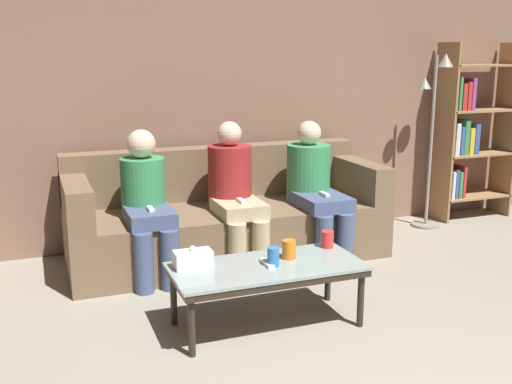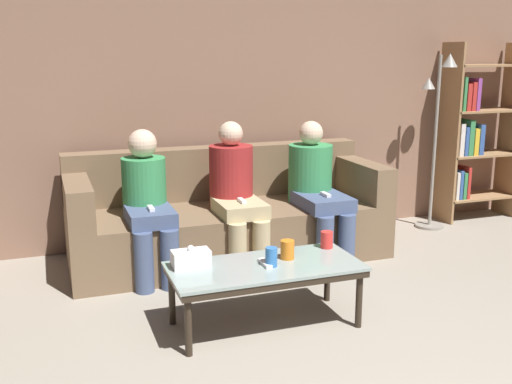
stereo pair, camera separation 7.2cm
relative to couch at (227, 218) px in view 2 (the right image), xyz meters
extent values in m
cube|color=#8C6651|center=(0.00, 0.52, 0.99)|extent=(12.00, 0.06, 2.60)
cube|color=brown|center=(0.00, -0.06, -0.10)|extent=(2.46, 0.90, 0.42)
cube|color=brown|center=(0.00, 0.29, 0.32)|extent=(2.46, 0.20, 0.42)
cube|color=brown|center=(-1.14, -0.06, 0.26)|extent=(0.18, 0.90, 0.30)
cube|color=brown|center=(1.14, -0.06, 0.26)|extent=(0.18, 0.90, 0.30)
cube|color=#8C9E99|center=(-0.16, -1.29, 0.06)|extent=(1.13, 0.52, 0.02)
cube|color=#2D2319|center=(-0.16, -1.29, 0.03)|extent=(1.11, 0.51, 0.04)
cylinder|color=#2D2319|center=(-0.68, -1.50, -0.15)|extent=(0.04, 0.04, 0.32)
cylinder|color=#2D2319|center=(0.35, -1.50, -0.15)|extent=(0.04, 0.04, 0.32)
cylinder|color=#2D2319|center=(-0.68, -1.08, -0.15)|extent=(0.04, 0.04, 0.32)
cylinder|color=#2D2319|center=(0.35, -1.08, -0.15)|extent=(0.04, 0.04, 0.32)
cylinder|color=red|center=(0.32, -1.13, 0.13)|extent=(0.08, 0.08, 0.11)
cylinder|color=orange|center=(0.00, -1.23, 0.13)|extent=(0.08, 0.08, 0.12)
cylinder|color=#3372BF|center=(-0.14, -1.32, 0.13)|extent=(0.07, 0.07, 0.11)
cube|color=white|center=(-0.58, -1.18, 0.12)|extent=(0.22, 0.12, 0.10)
sphere|color=white|center=(-0.58, -1.18, 0.18)|extent=(0.04, 0.04, 0.04)
cube|color=white|center=(-0.16, -1.29, 0.08)|extent=(0.04, 0.15, 0.02)
cube|color=#9E754C|center=(2.27, 0.29, 0.53)|extent=(0.02, 0.32, 1.69)
cube|color=#9E754C|center=(3.02, 0.29, 0.53)|extent=(0.02, 0.32, 1.69)
cube|color=#9E754C|center=(2.64, 0.29, -0.10)|extent=(0.74, 0.32, 0.02)
cube|color=silver|center=(2.35, 0.29, 0.04)|extent=(0.03, 0.24, 0.27)
cube|color=#33569E|center=(2.39, 0.29, 0.05)|extent=(0.03, 0.24, 0.28)
cube|color=#38844C|center=(2.43, 0.29, 0.04)|extent=(0.04, 0.24, 0.26)
cube|color=red|center=(2.47, 0.29, 0.06)|extent=(0.03, 0.24, 0.31)
cube|color=#9E754C|center=(2.64, 0.29, 0.32)|extent=(0.74, 0.32, 0.02)
cube|color=silver|center=(2.36, 0.29, 0.49)|extent=(0.05, 0.24, 0.31)
cube|color=#33569E|center=(2.41, 0.29, 0.47)|extent=(0.04, 0.24, 0.27)
cube|color=#38844C|center=(2.46, 0.29, 0.50)|extent=(0.05, 0.24, 0.34)
cube|color=gold|center=(2.52, 0.29, 0.46)|extent=(0.05, 0.24, 0.25)
cube|color=#33569E|center=(2.58, 0.29, 0.48)|extent=(0.05, 0.24, 0.29)
cube|color=#9E754C|center=(2.64, 0.29, 0.75)|extent=(0.74, 0.32, 0.02)
cube|color=#38844C|center=(2.35, 0.29, 0.91)|extent=(0.03, 0.24, 0.31)
cube|color=red|center=(2.40, 0.29, 0.88)|extent=(0.05, 0.24, 0.25)
cube|color=red|center=(2.45, 0.29, 0.89)|extent=(0.04, 0.24, 0.26)
cube|color=#8E4293|center=(2.50, 0.29, 0.91)|extent=(0.04, 0.24, 0.30)
cube|color=#9E754C|center=(2.64, 0.29, 1.17)|extent=(0.74, 0.32, 0.02)
cylinder|color=gray|center=(2.02, 0.14, -0.30)|extent=(0.26, 0.26, 0.02)
cylinder|color=gray|center=(2.02, 0.14, 0.48)|extent=(0.03, 0.03, 1.58)
cone|color=gray|center=(2.12, 0.14, 1.22)|extent=(0.14, 0.14, 0.12)
cone|color=gray|center=(1.94, 0.18, 1.02)|extent=(0.12, 0.12, 0.10)
cylinder|color=#47567A|center=(-0.76, -0.53, -0.10)|extent=(0.13, 0.13, 0.42)
cylinder|color=#47567A|center=(-0.58, -0.53, -0.10)|extent=(0.13, 0.13, 0.42)
cube|color=#47567A|center=(-0.67, -0.32, 0.16)|extent=(0.32, 0.42, 0.10)
cylinder|color=#388E51|center=(-0.67, -0.11, 0.33)|extent=(0.32, 0.32, 0.43)
sphere|color=beige|center=(-0.67, -0.11, 0.65)|extent=(0.21, 0.21, 0.21)
cube|color=white|center=(-0.67, -0.36, 0.23)|extent=(0.04, 0.12, 0.02)
cylinder|color=tan|center=(-0.09, -0.54, -0.10)|extent=(0.13, 0.13, 0.42)
cylinder|color=tan|center=(0.09, -0.54, -0.10)|extent=(0.13, 0.13, 0.42)
cube|color=tan|center=(0.00, -0.32, 0.16)|extent=(0.33, 0.43, 0.10)
cylinder|color=maroon|center=(0.00, -0.11, 0.36)|extent=(0.33, 0.33, 0.49)
sphere|color=beige|center=(0.00, -0.11, 0.69)|extent=(0.18, 0.18, 0.18)
cube|color=white|center=(0.00, -0.37, 0.23)|extent=(0.04, 0.12, 0.02)
cylinder|color=#47567A|center=(0.58, -0.58, -0.10)|extent=(0.13, 0.13, 0.42)
cylinder|color=#47567A|center=(0.76, -0.58, -0.10)|extent=(0.13, 0.13, 0.42)
cube|color=#47567A|center=(0.67, -0.35, 0.16)|extent=(0.35, 0.48, 0.10)
cylinder|color=#388E51|center=(0.67, -0.11, 0.34)|extent=(0.35, 0.35, 0.46)
sphere|color=beige|center=(0.67, -0.11, 0.67)|extent=(0.19, 0.19, 0.19)
cube|color=white|center=(0.67, -0.39, 0.23)|extent=(0.04, 0.12, 0.02)
camera|label=1|loc=(-1.40, -4.37, 1.28)|focal=42.00mm
camera|label=2|loc=(-1.33, -4.40, 1.28)|focal=42.00mm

